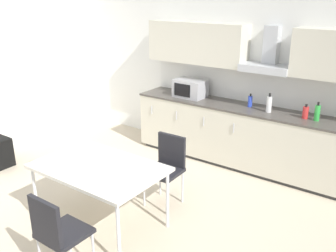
% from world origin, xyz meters
% --- Properties ---
extents(ground_plane, '(8.74, 7.50, 0.02)m').
position_xyz_m(ground_plane, '(0.00, 0.00, -0.01)').
color(ground_plane, beige).
extents(wall_back, '(6.99, 0.10, 2.85)m').
position_xyz_m(wall_back, '(0.00, 2.55, 1.43)').
color(wall_back, white).
rests_on(wall_back, ground_plane).
extents(kitchen_counter, '(3.95, 0.63, 0.92)m').
position_xyz_m(kitchen_counter, '(0.72, 2.20, 0.46)').
color(kitchen_counter, '#333333').
rests_on(kitchen_counter, ground_plane).
extents(backsplash_tile, '(3.93, 0.02, 0.47)m').
position_xyz_m(backsplash_tile, '(0.72, 2.49, 1.16)').
color(backsplash_tile, silver).
rests_on(backsplash_tile, kitchen_counter).
extents(upper_wall_cabinets, '(3.93, 0.40, 0.62)m').
position_xyz_m(upper_wall_cabinets, '(0.72, 2.33, 1.75)').
color(upper_wall_cabinets, beige).
extents(microwave, '(0.48, 0.35, 0.28)m').
position_xyz_m(microwave, '(-0.46, 2.20, 1.06)').
color(microwave, '#ADADB2').
rests_on(microwave, kitchen_counter).
extents(bottle_white, '(0.07, 0.07, 0.27)m').
position_xyz_m(bottle_white, '(0.85, 2.16, 1.04)').
color(bottle_white, white).
rests_on(bottle_white, kitchen_counter).
extents(bottle_blue, '(0.06, 0.06, 0.20)m').
position_xyz_m(bottle_blue, '(0.54, 2.25, 1.00)').
color(bottle_blue, blue).
rests_on(bottle_blue, kitchen_counter).
extents(bottle_green, '(0.07, 0.07, 0.25)m').
position_xyz_m(bottle_green, '(1.50, 2.17, 1.03)').
color(bottle_green, green).
rests_on(bottle_green, kitchen_counter).
extents(bottle_red, '(0.08, 0.08, 0.20)m').
position_xyz_m(bottle_red, '(1.35, 2.18, 1.00)').
color(bottle_red, red).
rests_on(bottle_red, kitchen_counter).
extents(dining_table, '(1.38, 0.91, 0.73)m').
position_xyz_m(dining_table, '(-0.12, -0.17, 0.69)').
color(dining_table, silver).
rests_on(dining_table, ground_plane).
extents(chair_near_right, '(0.40, 0.40, 0.87)m').
position_xyz_m(chair_near_right, '(0.19, -1.00, 0.53)').
color(chair_near_right, black).
rests_on(chair_near_right, ground_plane).
extents(chair_far_right, '(0.41, 0.41, 0.87)m').
position_xyz_m(chair_far_right, '(0.19, 0.67, 0.53)').
color(chair_far_right, black).
rests_on(chair_far_right, ground_plane).
extents(pendant_lamp, '(0.32, 0.32, 0.22)m').
position_xyz_m(pendant_lamp, '(-0.12, -0.17, 1.87)').
color(pendant_lamp, silver).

